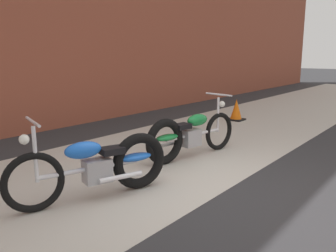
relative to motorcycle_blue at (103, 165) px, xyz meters
name	(u,v)px	position (x,y,z in m)	size (l,w,h in m)	color
ground_plane	(222,193)	(0.98, -1.08, -0.40)	(80.00, 80.00, 0.00)	#2D2D30
sidewalk_slab	(123,166)	(0.98, 0.67, -0.40)	(36.00, 3.50, 0.01)	#B2ADA3
motorcycle_blue	(103,165)	(0.00, 0.00, 0.00)	(1.93, 0.86, 1.03)	black
motorcycle_green	(187,135)	(1.94, 0.14, 0.00)	(1.99, 0.67, 1.03)	black
traffic_cone	(236,111)	(5.55, 1.12, -0.15)	(0.40, 0.40, 0.55)	orange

